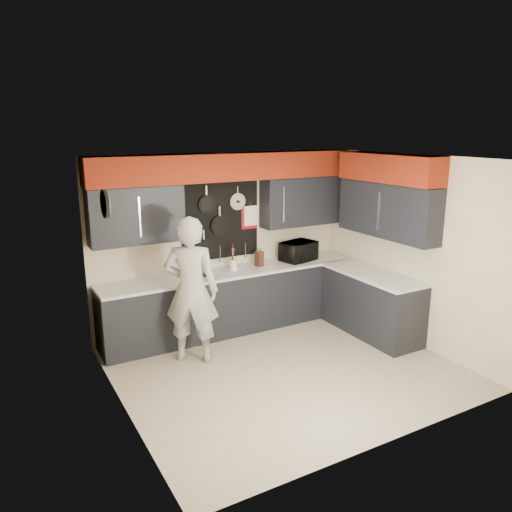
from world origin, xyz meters
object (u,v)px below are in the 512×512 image
knife_block (259,259)px  person (191,290)px  microwave (298,251)px  utensil_crock (234,265)px  coffee_maker (197,263)px

knife_block → person: 1.51m
microwave → utensil_crock: size_ratio=3.69×
microwave → person: bearing=-177.9°
coffee_maker → person: person is taller
knife_block → coffee_maker: 1.00m
knife_block → microwave: bearing=-14.6°
microwave → utensil_crock: bearing=163.1°
microwave → knife_block: size_ratio=2.39×
knife_block → utensil_crock: bearing=165.7°
utensil_crock → coffee_maker: (-0.58, -0.01, 0.10)m
coffee_maker → utensil_crock: bearing=5.9°
person → utensil_crock: bearing=-109.6°
microwave → knife_block: 0.69m
knife_block → coffee_maker: bearing=167.1°
coffee_maker → microwave: bearing=4.2°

